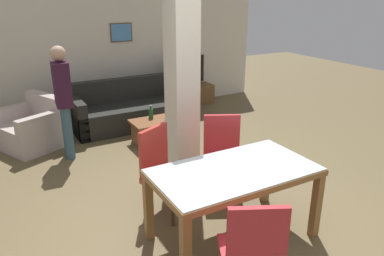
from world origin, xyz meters
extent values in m
plane|color=brown|center=(0.00, 0.00, 0.00)|extent=(18.00, 18.00, 0.00)
cube|color=beige|center=(0.00, 4.65, 1.35)|extent=(7.20, 0.06, 2.70)
cube|color=brown|center=(0.52, 4.61, 1.60)|extent=(0.44, 0.02, 0.36)
cube|color=#4C8CCC|center=(0.52, 4.60, 1.60)|extent=(0.40, 0.01, 0.32)
cube|color=beige|center=(0.23, 1.52, 1.35)|extent=(0.33, 0.37, 2.70)
cube|color=olive|center=(0.00, -0.41, 0.72)|extent=(1.59, 0.06, 0.06)
cube|color=olive|center=(0.00, 0.41, 0.72)|extent=(1.59, 0.06, 0.06)
cube|color=olive|center=(-0.76, 0.00, 0.72)|extent=(0.06, 0.76, 0.06)
cube|color=olive|center=(0.76, 0.00, 0.72)|extent=(0.06, 0.76, 0.06)
cube|color=silver|center=(0.00, 0.00, 0.76)|extent=(1.57, 0.86, 0.01)
cube|color=olive|center=(-0.74, -0.39, 0.35)|extent=(0.08, 0.08, 0.69)
cube|color=olive|center=(0.74, -0.39, 0.35)|extent=(0.08, 0.08, 0.69)
cube|color=olive|center=(-0.74, 0.39, 0.35)|extent=(0.08, 0.08, 0.69)
cube|color=olive|center=(0.74, 0.39, 0.35)|extent=(0.08, 0.08, 0.69)
cube|color=#BC2C33|center=(-0.36, -0.73, 0.43)|extent=(0.62, 0.62, 0.07)
cube|color=#BC2C33|center=(-0.45, -0.91, 0.72)|extent=(0.41, 0.24, 0.52)
cube|color=#BF2F35|center=(0.36, 0.72, 0.43)|extent=(0.62, 0.62, 0.07)
cube|color=#BF2F35|center=(0.45, 0.90, 0.72)|extent=(0.41, 0.24, 0.52)
cylinder|color=#40341C|center=(0.44, 0.46, 0.20)|extent=(0.04, 0.04, 0.39)
cylinder|color=#40341C|center=(0.10, 0.63, 0.20)|extent=(0.04, 0.04, 0.39)
cylinder|color=#40341C|center=(0.61, 0.80, 0.20)|extent=(0.04, 0.04, 0.39)
cylinder|color=#40341C|center=(0.27, 0.97, 0.20)|extent=(0.04, 0.04, 0.39)
cube|color=#BB322B|center=(-0.36, 0.72, 0.43)|extent=(0.62, 0.62, 0.07)
cube|color=#BB322B|center=(-0.45, 0.90, 0.72)|extent=(0.41, 0.24, 0.52)
cylinder|color=#40341C|center=(-0.10, 0.63, 0.20)|extent=(0.04, 0.04, 0.39)
cylinder|color=#40341C|center=(-0.44, 0.46, 0.20)|extent=(0.04, 0.04, 0.39)
cylinder|color=#40341C|center=(-0.27, 0.97, 0.20)|extent=(0.04, 0.04, 0.39)
cylinder|color=#40341C|center=(-0.61, 0.80, 0.20)|extent=(0.04, 0.04, 0.39)
cube|color=black|center=(0.32, 3.67, 0.21)|extent=(2.14, 0.91, 0.42)
cube|color=black|center=(0.32, 4.04, 0.63)|extent=(2.14, 0.18, 0.41)
cube|color=black|center=(1.31, 3.67, 0.32)|extent=(0.16, 0.91, 0.65)
cube|color=black|center=(-0.68, 3.67, 0.32)|extent=(0.16, 0.91, 0.65)
cube|color=#C1B0A7|center=(-1.45, 3.52, 0.20)|extent=(1.16, 1.19, 0.40)
cube|color=#C1B0A7|center=(-1.15, 3.66, 0.60)|extent=(0.55, 0.92, 0.39)
cube|color=#C1B0A7|center=(-1.29, 3.16, 0.31)|extent=(0.83, 0.48, 0.62)
cube|color=#C1B0A7|center=(-1.62, 3.88, 0.31)|extent=(0.83, 0.48, 0.62)
cube|color=brown|center=(0.32, 2.71, 0.36)|extent=(0.71, 0.51, 0.04)
cube|color=brown|center=(0.32, 2.71, 0.17)|extent=(0.63, 0.43, 0.34)
cylinder|color=#194C23|center=(0.34, 2.84, 0.46)|extent=(0.08, 0.08, 0.16)
cylinder|color=#194C23|center=(0.34, 2.84, 0.57)|extent=(0.03, 0.03, 0.06)
cylinder|color=#B7B7BC|center=(0.34, 2.84, 0.60)|extent=(0.04, 0.04, 0.01)
cube|color=brown|center=(1.86, 4.37, 0.21)|extent=(1.16, 0.40, 0.41)
cube|color=black|center=(1.86, 4.37, 0.43)|extent=(0.48, 0.35, 0.03)
cube|color=black|center=(1.86, 4.37, 0.74)|extent=(1.04, 0.46, 0.59)
cylinder|color=#355563|center=(-1.00, 2.91, 0.40)|extent=(0.13, 0.13, 0.81)
cylinder|color=#355563|center=(-1.02, 2.74, 0.40)|extent=(0.13, 0.13, 0.81)
cube|color=#311429|center=(-1.01, 2.83, 1.12)|extent=(0.25, 0.40, 0.64)
sphere|color=tan|center=(-1.01, 2.83, 1.55)|extent=(0.22, 0.22, 0.22)
camera|label=1|loc=(-1.93, -2.62, 2.38)|focal=35.00mm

